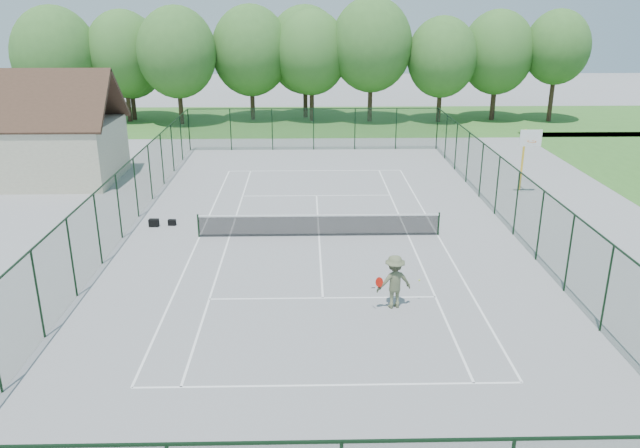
{
  "coord_description": "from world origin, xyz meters",
  "views": [
    {
      "loc": [
        -0.58,
        -26.83,
        10.11
      ],
      "look_at": [
        0.0,
        -2.0,
        1.3
      ],
      "focal_mm": 35.0,
      "sensor_mm": 36.0,
      "label": 1
    }
  ],
  "objects_px": {
    "tennis_net": "(319,224)",
    "tennis_player": "(394,282)",
    "basketball_goal": "(527,148)",
    "sports_bag_a": "(154,223)"
  },
  "relations": [
    {
      "from": "tennis_net",
      "to": "tennis_player",
      "type": "bearing_deg",
      "value": -70.92
    },
    {
      "from": "basketball_goal",
      "to": "tennis_player",
      "type": "distance_m",
      "value": 16.76
    },
    {
      "from": "tennis_net",
      "to": "sports_bag_a",
      "type": "height_order",
      "value": "tennis_net"
    },
    {
      "from": "tennis_net",
      "to": "tennis_player",
      "type": "distance_m",
      "value": 7.56
    },
    {
      "from": "tennis_net",
      "to": "tennis_player",
      "type": "height_order",
      "value": "tennis_player"
    },
    {
      "from": "sports_bag_a",
      "to": "basketball_goal",
      "type": "bearing_deg",
      "value": 16.3
    },
    {
      "from": "sports_bag_a",
      "to": "tennis_player",
      "type": "bearing_deg",
      "value": -38.63
    },
    {
      "from": "sports_bag_a",
      "to": "tennis_net",
      "type": "bearing_deg",
      "value": -9.57
    },
    {
      "from": "basketball_goal",
      "to": "sports_bag_a",
      "type": "bearing_deg",
      "value": -164.89
    },
    {
      "from": "tennis_net",
      "to": "sports_bag_a",
      "type": "xyz_separation_m",
      "value": [
        -7.89,
        1.5,
        -0.39
      ]
    }
  ]
}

